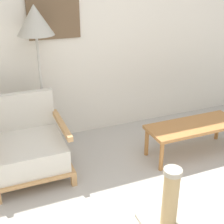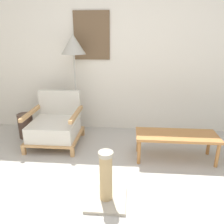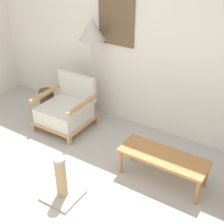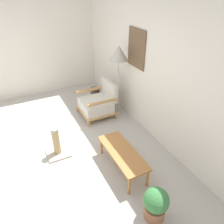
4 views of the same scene
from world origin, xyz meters
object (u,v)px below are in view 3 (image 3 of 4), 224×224
at_px(floor_lamp, 92,34).
at_px(coffee_table, 163,158).
at_px(armchair, 66,109).
at_px(scratching_post, 62,183).
at_px(vase, 47,101).

relative_size(floor_lamp, coffee_table, 1.52).
distance_m(armchair, scratching_post, 1.47).
xyz_separation_m(floor_lamp, coffee_table, (1.47, -0.70, -1.06)).
distance_m(floor_lamp, vase, 1.43).
bearing_deg(floor_lamp, armchair, -122.26).
relative_size(coffee_table, vase, 2.66).
height_order(coffee_table, scratching_post, scratching_post).
distance_m(floor_lamp, scratching_post, 2.05).
bearing_deg(coffee_table, armchair, 169.56).
distance_m(coffee_table, vase, 2.31).
relative_size(floor_lamp, scratching_post, 2.90).
bearing_deg(coffee_table, scratching_post, -133.93).
xyz_separation_m(floor_lamp, vase, (-0.79, -0.22, -1.18)).
height_order(armchair, vase, armchair).
bearing_deg(floor_lamp, vase, -164.68).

